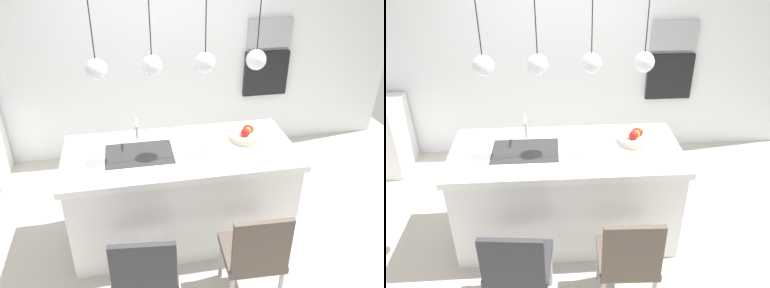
# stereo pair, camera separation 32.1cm
# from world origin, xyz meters

# --- Properties ---
(floor) EXTENTS (6.60, 6.60, 0.00)m
(floor) POSITION_xyz_m (0.00, 0.00, 0.00)
(floor) COLOR #BCB7AD
(floor) RESTS_ON ground
(back_wall) EXTENTS (6.00, 0.10, 2.60)m
(back_wall) POSITION_xyz_m (0.00, 1.65, 1.30)
(back_wall) COLOR white
(back_wall) RESTS_ON ground
(kitchen_island) EXTENTS (1.96, 0.87, 0.91)m
(kitchen_island) POSITION_xyz_m (0.00, 0.00, 0.46)
(kitchen_island) COLOR white
(kitchen_island) RESTS_ON ground
(sink_basin) EXTENTS (0.56, 0.40, 0.02)m
(sink_basin) POSITION_xyz_m (-0.35, 0.00, 0.91)
(sink_basin) COLOR #2D2D30
(sink_basin) RESTS_ON kitchen_island
(faucet) EXTENTS (0.02, 0.17, 0.22)m
(faucet) POSITION_xyz_m (-0.35, 0.21, 1.06)
(faucet) COLOR silver
(faucet) RESTS_ON kitchen_island
(fruit_bowl) EXTENTS (0.30, 0.30, 0.13)m
(fruit_bowl) POSITION_xyz_m (0.61, 0.09, 0.96)
(fruit_bowl) COLOR beige
(fruit_bowl) RESTS_ON kitchen_island
(microwave) EXTENTS (0.54, 0.08, 0.34)m
(microwave) POSITION_xyz_m (1.33, 1.58, 1.47)
(microwave) COLOR #9E9EA3
(microwave) RESTS_ON back_wall
(oven) EXTENTS (0.56, 0.08, 0.56)m
(oven) POSITION_xyz_m (1.33, 1.58, 0.97)
(oven) COLOR black
(oven) RESTS_ON back_wall
(chair_near) EXTENTS (0.50, 0.46, 0.84)m
(chair_near) POSITION_xyz_m (-0.39, -0.85, 0.48)
(chair_near) COLOR #333338
(chair_near) RESTS_ON ground
(chair_middle) EXTENTS (0.45, 0.45, 0.90)m
(chair_middle) POSITION_xyz_m (0.40, -0.85, 0.50)
(chair_middle) COLOR brown
(chair_middle) RESTS_ON ground
(pendant_light_left) EXTENTS (0.16, 0.16, 0.76)m
(pendant_light_left) POSITION_xyz_m (-0.61, 0.00, 1.67)
(pendant_light_left) COLOR silver
(pendant_light_center_left) EXTENTS (0.16, 0.16, 0.76)m
(pendant_light_center_left) POSITION_xyz_m (-0.20, 0.00, 1.67)
(pendant_light_center_left) COLOR silver
(pendant_light_center_right) EXTENTS (0.16, 0.16, 0.76)m
(pendant_light_center_right) POSITION_xyz_m (0.20, 0.00, 1.67)
(pendant_light_center_right) COLOR silver
(pendant_light_right) EXTENTS (0.16, 0.16, 0.76)m
(pendant_light_right) POSITION_xyz_m (0.61, 0.00, 1.67)
(pendant_light_right) COLOR silver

